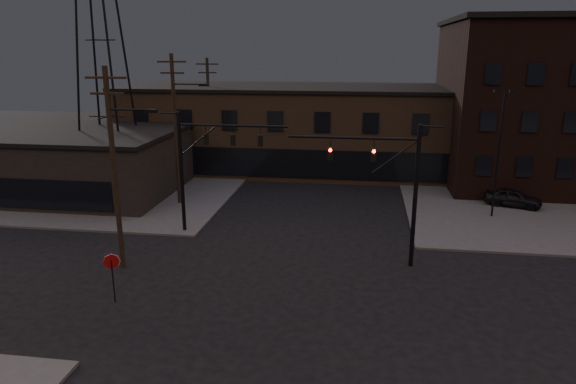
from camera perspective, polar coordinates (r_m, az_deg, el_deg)
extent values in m
plane|color=black|center=(26.09, -0.35, -11.29)|extent=(140.00, 140.00, 0.00)
cube|color=#474744|center=(53.04, -20.70, 1.82)|extent=(30.00, 30.00, 0.15)
cube|color=brown|center=(51.71, 4.36, 6.90)|extent=(40.00, 12.00, 8.00)
cube|color=black|center=(52.58, 29.20, 8.43)|extent=(22.00, 16.00, 14.00)
cube|color=black|center=(46.48, -22.32, 2.89)|extent=(16.00, 12.00, 5.00)
cylinder|color=black|center=(28.73, 13.95, -0.62)|extent=(0.24, 0.24, 8.00)
cylinder|color=black|center=(27.88, 7.17, 5.98)|extent=(7.00, 0.14, 0.14)
cube|color=#FF140C|center=(28.05, 9.50, 4.08)|extent=(0.28, 0.22, 0.70)
cube|color=#FF140C|center=(28.09, 4.73, 4.26)|extent=(0.28, 0.22, 0.70)
cylinder|color=black|center=(33.98, -11.75, 2.00)|extent=(0.24, 0.24, 8.00)
cylinder|color=black|center=(32.34, -6.18, 7.34)|extent=(7.00, 0.14, 0.14)
cube|color=black|center=(32.96, -9.09, 5.81)|extent=(0.28, 0.22, 0.70)
cube|color=black|center=(32.49, -6.13, 5.77)|extent=(0.28, 0.22, 0.70)
cube|color=black|center=(32.10, -3.09, 5.72)|extent=(0.28, 0.22, 0.70)
cylinder|color=black|center=(26.24, -18.85, -9.37)|extent=(0.06, 0.06, 2.20)
cylinder|color=maroon|center=(25.86, -19.02, -7.34)|extent=(0.72, 0.33, 0.76)
cylinder|color=black|center=(28.88, -18.73, 2.17)|extent=(0.28, 0.28, 11.00)
cube|color=black|center=(28.22, -19.61, 11.88)|extent=(2.20, 0.12, 0.12)
cube|color=black|center=(28.27, -19.46, 10.27)|extent=(1.80, 0.12, 0.12)
cube|color=black|center=(27.37, -14.98, 8.68)|extent=(0.60, 0.25, 0.18)
cylinder|color=black|center=(40.02, -12.37, 6.56)|extent=(0.28, 0.28, 11.50)
cube|color=black|center=(39.57, -12.81, 13.94)|extent=(2.20, 0.12, 0.12)
cube|color=black|center=(39.60, -12.74, 12.78)|extent=(1.80, 0.12, 0.12)
cube|color=black|center=(38.89, -9.43, 11.65)|extent=(0.60, 0.25, 0.18)
cylinder|color=black|center=(51.63, -8.75, 8.43)|extent=(0.28, 0.28, 11.00)
cube|color=black|center=(51.26, -8.98, 13.87)|extent=(2.20, 0.12, 0.12)
cube|color=black|center=(51.29, -8.94, 12.98)|extent=(1.80, 0.12, 0.12)
cylinder|color=black|center=(38.88, 22.32, 3.61)|extent=(0.14, 0.14, 9.00)
cube|color=black|center=(38.16, 22.29, 10.34)|extent=(0.50, 0.28, 0.18)
cube|color=black|center=(38.41, 23.76, 10.21)|extent=(0.50, 0.28, 0.18)
cylinder|color=black|center=(45.34, 28.25, 4.49)|extent=(0.14, 0.14, 9.00)
cube|color=black|center=(44.67, 28.39, 10.25)|extent=(0.50, 0.28, 0.18)
imported|color=black|center=(42.85, 23.76, -0.56)|extent=(4.36, 2.91, 1.38)
imported|color=#B7B7B9|center=(46.45, 24.46, 0.46)|extent=(4.44, 1.98, 1.27)
imported|color=black|center=(49.67, 1.87, 2.88)|extent=(2.64, 5.41, 1.71)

